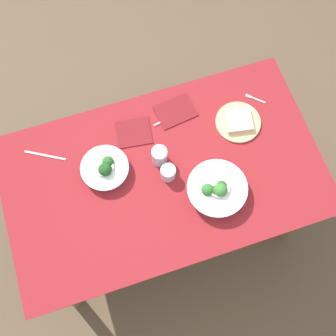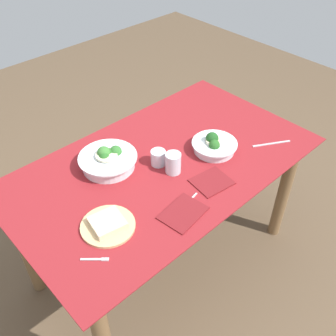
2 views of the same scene
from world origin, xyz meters
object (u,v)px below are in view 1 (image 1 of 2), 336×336
at_px(water_glass_side, 168,173).
at_px(napkin_folded_lower, 134,132).
at_px(water_glass_center, 159,156).
at_px(broccoli_bowl_near, 217,190).
at_px(broccoli_bowl_far, 105,169).
at_px(bread_side_plate, 238,121).
at_px(table_knife_left, 45,155).
at_px(napkin_folded_upper, 175,111).
at_px(fork_by_near_bowl, 164,121).
at_px(fork_by_far_bowl, 254,99).

relative_size(water_glass_side, napkin_folded_lower, 0.46).
bearing_deg(water_glass_side, water_glass_center, 98.64).
bearing_deg(broccoli_bowl_near, broccoli_bowl_far, 150.27).
distance_m(broccoli_bowl_far, water_glass_center, 0.26).
xyz_separation_m(bread_side_plate, table_knife_left, (-0.93, 0.12, -0.01)).
relative_size(bread_side_plate, napkin_folded_upper, 1.18).
bearing_deg(napkin_folded_lower, fork_by_near_bowl, 5.43).
distance_m(water_glass_side, napkin_folded_upper, 0.34).
distance_m(water_glass_side, fork_by_far_bowl, 0.59).
distance_m(broccoli_bowl_near, bread_side_plate, 0.37).
relative_size(water_glass_center, fork_by_near_bowl, 0.98).
height_order(broccoli_bowl_near, table_knife_left, broccoli_bowl_near).
height_order(broccoli_bowl_far, napkin_folded_upper, broccoli_bowl_far).
bearing_deg(bread_side_plate, napkin_folded_lower, 167.74).
height_order(broccoli_bowl_far, fork_by_far_bowl, broccoli_bowl_far).
relative_size(bread_side_plate, water_glass_side, 2.93).
relative_size(bread_side_plate, water_glass_center, 2.19).
relative_size(broccoli_bowl_near, napkin_folded_upper, 1.46).
xyz_separation_m(water_glass_center, table_knife_left, (-0.51, 0.19, -0.05)).
xyz_separation_m(broccoli_bowl_far, water_glass_side, (0.27, -0.11, 0.01)).
relative_size(fork_by_far_bowl, napkin_folded_upper, 0.45).
bearing_deg(water_glass_side, fork_by_near_bowl, 75.71).
bearing_deg(napkin_folded_upper, broccoli_bowl_near, -84.58).
relative_size(broccoli_bowl_far, napkin_folded_upper, 1.20).
bearing_deg(napkin_folded_lower, broccoli_bowl_near, -56.30).
xyz_separation_m(water_glass_center, water_glass_side, (0.01, -0.09, -0.01)).
bearing_deg(broccoli_bowl_near, fork_by_near_bowl, 104.92).
xyz_separation_m(water_glass_side, napkin_folded_upper, (0.14, 0.31, -0.03)).
bearing_deg(broccoli_bowl_near, fork_by_far_bowl, 48.25).
bearing_deg(broccoli_bowl_near, table_knife_left, 148.99).
bearing_deg(water_glass_side, table_knife_left, 152.02).
height_order(broccoli_bowl_far, water_glass_side, broccoli_bowl_far).
height_order(broccoli_bowl_far, water_glass_center, water_glass_center).
distance_m(water_glass_center, fork_by_near_bowl, 0.21).
height_order(water_glass_center, water_glass_side, water_glass_center).
distance_m(bread_side_plate, water_glass_side, 0.44).
xyz_separation_m(water_glass_side, fork_by_far_bowl, (0.53, 0.25, -0.04)).
relative_size(fork_by_near_bowl, table_knife_left, 0.51).
xyz_separation_m(broccoli_bowl_far, bread_side_plate, (0.68, 0.04, -0.02)).
bearing_deg(table_knife_left, broccoli_bowl_far, 176.80).
bearing_deg(napkin_folded_upper, broccoli_bowl_far, -154.52).
distance_m(bread_side_plate, napkin_folded_lower, 0.51).
bearing_deg(water_glass_side, fork_by_far_bowl, 25.01).
relative_size(water_glass_side, fork_by_near_bowl, 0.73).
distance_m(table_knife_left, napkin_folded_lower, 0.43).
bearing_deg(napkin_folded_upper, table_knife_left, -177.52).
bearing_deg(broccoli_bowl_far, table_knife_left, 146.78).
bearing_deg(fork_by_far_bowl, water_glass_center, 59.56).
bearing_deg(water_glass_center, broccoli_bowl_far, 174.53).
xyz_separation_m(broccoli_bowl_near, table_knife_left, (-0.70, 0.42, -0.04)).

